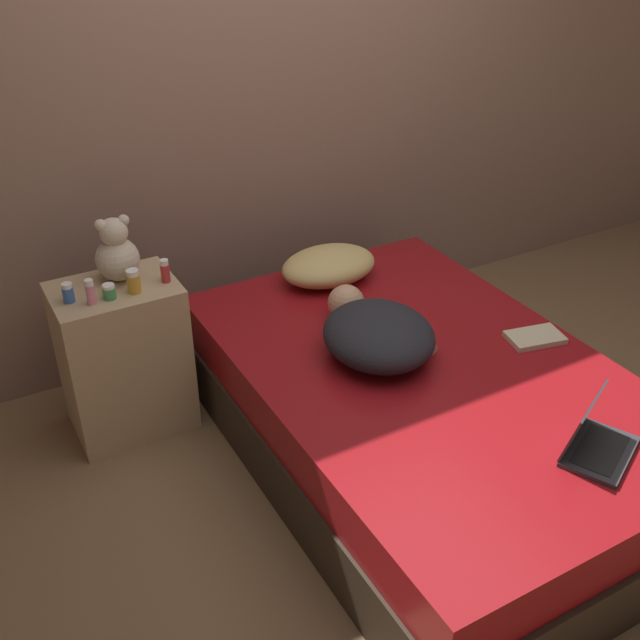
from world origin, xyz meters
TOP-DOWN VIEW (x-y plane):
  - ground_plane at (0.00, 0.00)m, footprint 12.00×12.00m
  - wall_back at (0.00, 1.31)m, footprint 8.00×0.06m
  - bed at (0.00, 0.00)m, footprint 1.36×2.07m
  - nightstand at (-1.00, 0.85)m, footprint 0.51×0.38m
  - pillow at (0.01, 0.82)m, footprint 0.47×0.34m
  - person_lying at (-0.13, 0.19)m, footprint 0.49×0.66m
  - laptop at (0.18, -0.68)m, footprint 0.35×0.30m
  - teddy_bear at (-0.95, 0.90)m, footprint 0.18×0.18m
  - bottle_red at (-0.79, 0.79)m, footprint 0.04×0.04m
  - bottle_blue at (-1.18, 0.81)m, footprint 0.05×0.05m
  - bottle_green at (-1.03, 0.76)m, footprint 0.05×0.05m
  - bottle_pink at (-1.10, 0.75)m, footprint 0.04×0.04m
  - bottle_amber at (-0.93, 0.76)m, footprint 0.05×0.05m
  - book at (0.50, -0.06)m, footprint 0.25×0.19m

SIDE VIEW (x-z plane):
  - ground_plane at x=0.00m, z-range 0.00..0.00m
  - bed at x=0.00m, z-range 0.00..0.48m
  - nightstand at x=-1.00m, z-range 0.00..0.70m
  - book at x=0.50m, z-range 0.48..0.51m
  - laptop at x=0.18m, z-range 0.43..0.63m
  - pillow at x=0.01m, z-range 0.48..0.64m
  - person_lying at x=-0.13m, z-range 0.48..0.68m
  - bottle_green at x=-1.03m, z-range 0.70..0.76m
  - bottle_blue at x=-1.18m, z-range 0.70..0.78m
  - bottle_amber at x=-0.93m, z-range 0.70..0.80m
  - bottle_red at x=-0.79m, z-range 0.70..0.80m
  - bottle_pink at x=-1.10m, z-range 0.70..0.81m
  - teddy_bear at x=-0.95m, z-range 0.68..0.96m
  - wall_back at x=0.00m, z-range 0.00..2.60m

